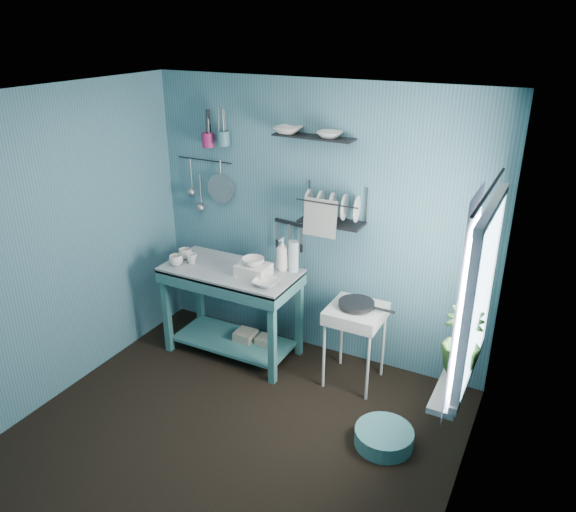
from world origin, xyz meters
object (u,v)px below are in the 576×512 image
at_px(water_bottle, 293,256).
at_px(storage_tin_large, 246,342).
at_px(mug_left, 176,260).
at_px(hotplate_stand, 354,345).
at_px(mug_right, 185,254).
at_px(colander, 221,189).
at_px(wash_tub, 253,270).
at_px(soap_bottle, 282,254).
at_px(mug_mid, 192,259).
at_px(storage_tin_small, 265,346).
at_px(utensil_cup_magenta, 208,140).
at_px(dish_rack, 332,205).
at_px(potted_plant, 462,340).
at_px(frying_pan, 356,304).
at_px(floor_basin, 384,437).
at_px(utensil_cup_teal, 224,138).
at_px(work_counter, 232,311).

relative_size(water_bottle, storage_tin_large, 1.27).
relative_size(mug_left, hotplate_stand, 0.17).
bearing_deg(mug_right, colander, 69.13).
height_order(wash_tub, soap_bottle, soap_bottle).
xyz_separation_m(mug_mid, storage_tin_small, (0.68, 0.14, -0.81)).
height_order(mug_left, utensil_cup_magenta, utensil_cup_magenta).
height_order(wash_tub, dish_rack, dish_rack).
distance_m(colander, storage_tin_small, 1.54).
bearing_deg(storage_tin_large, soap_bottle, 25.11).
distance_m(utensil_cup_magenta, potted_plant, 2.88).
distance_m(mug_mid, potted_plant, 2.57).
xyz_separation_m(mug_right, dish_rack, (1.33, 0.33, 0.58)).
bearing_deg(potted_plant, mug_left, 170.61).
xyz_separation_m(frying_pan, colander, (-1.52, 0.32, 0.70)).
relative_size(mug_mid, floor_basin, 0.23).
xyz_separation_m(utensil_cup_teal, storage_tin_large, (0.37, -0.33, -1.83)).
relative_size(wash_tub, storage_tin_small, 1.40).
distance_m(frying_pan, potted_plant, 1.21).
bearing_deg(dish_rack, utensil_cup_teal, 175.76).
bearing_deg(water_bottle, mug_mid, -162.72).
bearing_deg(mug_mid, water_bottle, 17.28).
bearing_deg(storage_tin_large, frying_pan, 1.97).
distance_m(dish_rack, utensil_cup_teal, 1.18).
bearing_deg(floor_basin, water_bottle, 146.01).
relative_size(frying_pan, floor_basin, 0.68).
bearing_deg(utensil_cup_magenta, colander, 18.32).
xyz_separation_m(mug_mid, utensil_cup_magenta, (-0.06, 0.44, 1.00)).
relative_size(water_bottle, potted_plant, 0.63).
distance_m(mug_right, floor_basin, 2.40).
bearing_deg(frying_pan, mug_left, -171.51).
distance_m(utensil_cup_magenta, colander, 0.47).
height_order(colander, storage_tin_large, colander).
distance_m(mug_right, wash_tub, 0.75).
distance_m(work_counter, mug_right, 0.69).
bearing_deg(storage_tin_large, dish_rack, 20.83).
xyz_separation_m(mug_right, colander, (0.16, 0.41, 0.54)).
bearing_deg(storage_tin_large, colander, 141.27).
height_order(mug_left, floor_basin, mug_left).
relative_size(colander, storage_tin_large, 1.27).
xyz_separation_m(mug_right, potted_plant, (2.63, -0.59, 0.14)).
height_order(wash_tub, storage_tin_small, wash_tub).
relative_size(mug_mid, hotplate_stand, 0.14).
xyz_separation_m(utensil_cup_teal, colander, (-0.08, 0.03, -0.48)).
bearing_deg(floor_basin, mug_right, 165.59).
relative_size(mug_right, soap_bottle, 0.41).
xyz_separation_m(wash_tub, floor_basin, (1.43, -0.54, -0.85)).
distance_m(colander, potted_plant, 2.70).
relative_size(potted_plant, floor_basin, 1.02).
relative_size(water_bottle, colander, 1.00).
height_order(mug_mid, frying_pan, mug_mid).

